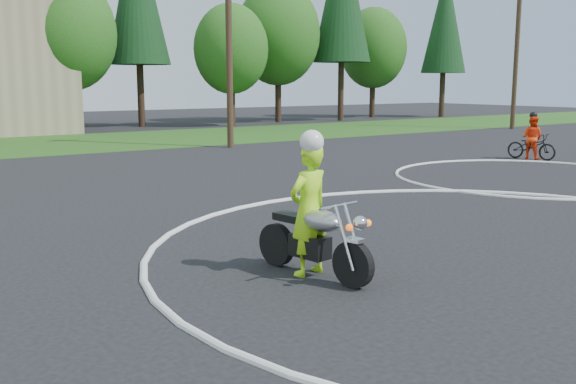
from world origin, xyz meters
TOP-DOWN VIEW (x-y plane):
  - grass_strip at (0.00, 27.00)m, footprint 120.00×10.00m
  - course_markings at (2.17, 4.35)m, footprint 19.05×19.05m
  - primary_motorcycle at (-3.51, 3.66)m, footprint 0.77×2.21m
  - rider_primary_grp at (-3.52, 3.80)m, footprint 0.78×0.58m
  - rider_second_grp at (12.00, 10.71)m, footprint 0.95×1.93m
  - treeline at (14.78, 34.61)m, footprint 38.20×8.10m
  - utility_poles at (5.00, 21.00)m, footprint 41.60×1.12m

SIDE VIEW (x-z plane):
  - course_markings at x=2.17m, z-range -0.05..0.07m
  - grass_strip at x=0.00m, z-range 0.00..0.02m
  - primary_motorcycle at x=-3.51m, z-range -0.02..1.15m
  - rider_second_grp at x=12.00m, z-range -0.26..1.52m
  - rider_primary_grp at x=-3.52m, z-range -0.04..2.13m
  - utility_poles at x=5.00m, z-range 0.20..10.20m
  - treeline at x=14.78m, z-range -0.64..13.88m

